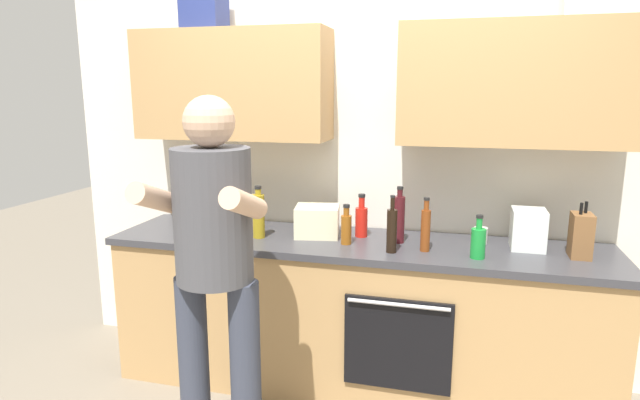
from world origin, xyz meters
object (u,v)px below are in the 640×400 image
(cup_coffee, at_px, (480,235))
(grocery_bag_bread, at_px, (231,214))
(bottle_soda, at_px, (478,242))
(knife_block, at_px, (581,235))
(person_standing, at_px, (214,257))
(grocery_bag_produce, at_px, (528,229))
(bottle_vinegar, at_px, (426,229))
(grocery_bag_rice, at_px, (317,221))
(bottle_hotsauce, at_px, (361,220))
(bottle_oil, at_px, (259,215))
(bottle_syrup, at_px, (346,228))
(bottle_wine, at_px, (399,218))
(bottle_soy, at_px, (392,230))

(cup_coffee, distance_m, grocery_bag_bread, 1.46)
(bottle_soda, relative_size, grocery_bag_bread, 0.87)
(knife_block, bearing_deg, grocery_bag_bread, -179.69)
(person_standing, distance_m, grocery_bag_produce, 1.68)
(bottle_vinegar, bearing_deg, knife_block, 7.13)
(grocery_bag_produce, bearing_deg, grocery_bag_rice, -177.62)
(bottle_hotsauce, xyz_separation_m, bottle_oil, (-0.57, -0.18, 0.03))
(person_standing, relative_size, bottle_syrup, 7.63)
(bottle_soda, bearing_deg, bottle_vinegar, 168.76)
(cup_coffee, bearing_deg, bottle_hotsauce, -177.18)
(bottle_wine, relative_size, grocery_bag_rice, 1.28)
(person_standing, bearing_deg, bottle_vinegar, 40.79)
(bottle_soda, bearing_deg, bottle_wine, 156.80)
(knife_block, relative_size, grocery_bag_bread, 1.12)
(grocery_bag_rice, bearing_deg, person_standing, -104.32)
(bottle_vinegar, height_order, bottle_syrup, bottle_vinegar)
(bottle_hotsauce, height_order, bottle_soy, bottle_soy)
(bottle_hotsauce, distance_m, bottle_syrup, 0.18)
(bottle_wine, distance_m, grocery_bag_rice, 0.49)
(bottle_soy, distance_m, grocery_bag_rice, 0.51)
(person_standing, bearing_deg, grocery_bag_produce, 33.91)
(bottle_soda, bearing_deg, bottle_syrup, 173.95)
(bottle_wine, distance_m, cup_coffee, 0.47)
(bottle_wine, relative_size, bottle_hotsauce, 1.26)
(grocery_bag_bread, bearing_deg, grocery_bag_produce, 3.64)
(person_standing, height_order, bottle_soda, person_standing)
(bottle_soy, bearing_deg, grocery_bag_rice, 155.33)
(bottle_soda, height_order, cup_coffee, bottle_soda)
(bottle_hotsauce, xyz_separation_m, knife_block, (1.16, -0.10, 0.02))
(bottle_syrup, distance_m, grocery_bag_rice, 0.24)
(bottle_syrup, height_order, grocery_bag_rice, bottle_syrup)
(bottle_oil, xyz_separation_m, knife_block, (1.73, 0.08, -0.02))
(bottle_soy, height_order, bottle_oil, bottle_soy)
(knife_block, distance_m, grocery_bag_rice, 1.42)
(bottle_wine, height_order, bottle_hotsauce, bottle_wine)
(bottle_soy, bearing_deg, cup_coffee, 32.88)
(bottle_soy, height_order, knife_block, bottle_soy)
(person_standing, distance_m, bottle_vinegar, 1.14)
(bottle_hotsauce, xyz_separation_m, grocery_bag_rice, (-0.25, -0.05, -0.01))
(cup_coffee, distance_m, grocery_bag_produce, 0.25)
(bottle_oil, bearing_deg, bottle_hotsauce, 17.15)
(bottle_wine, distance_m, bottle_soy, 0.20)
(bottle_hotsauce, relative_size, knife_block, 0.88)
(bottle_wine, bearing_deg, grocery_bag_produce, 5.45)
(bottle_vinegar, bearing_deg, bottle_soy, -158.10)
(bottle_wine, height_order, bottle_soy, bottle_wine)
(grocery_bag_bread, height_order, grocery_bag_rice, grocery_bag_bread)
(bottle_vinegar, relative_size, grocery_bag_produce, 1.35)
(knife_block, height_order, grocery_bag_produce, knife_block)
(bottle_oil, height_order, grocery_bag_bread, bottle_oil)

